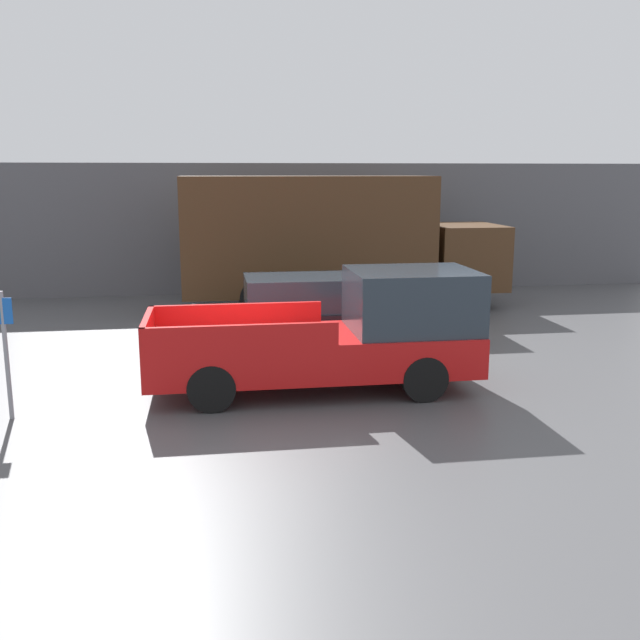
{
  "coord_description": "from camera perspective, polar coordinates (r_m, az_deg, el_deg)",
  "views": [
    {
      "loc": [
        -0.61,
        -12.04,
        3.75
      ],
      "look_at": [
        1.35,
        0.81,
        1.04
      ],
      "focal_mm": 40.0,
      "sensor_mm": 36.0,
      "label": 1
    }
  ],
  "objects": [
    {
      "name": "pickup_truck",
      "position": [
        12.37,
        1.86,
        -1.21
      ],
      "size": [
        5.65,
        1.97,
        2.09
      ],
      "color": "red",
      "rests_on": "ground"
    },
    {
      "name": "car",
      "position": [
        15.32,
        -1.62,
        0.64
      ],
      "size": [
        4.54,
        1.88,
        1.57
      ],
      "color": "black",
      "rests_on": "ground"
    },
    {
      "name": "delivery_truck",
      "position": [
        19.75,
        0.74,
        6.54
      ],
      "size": [
        8.88,
        2.53,
        3.65
      ],
      "color": "#472D19",
      "rests_on": "ground"
    },
    {
      "name": "newspaper_box",
      "position": [
        23.21,
        7.63,
        3.64
      ],
      "size": [
        0.45,
        0.4,
        1.04
      ],
      "color": "#194CB2",
      "rests_on": "ground"
    },
    {
      "name": "building_wall",
      "position": [
        22.45,
        -7.17,
        7.22
      ],
      "size": [
        28.0,
        0.15,
        4.02
      ],
      "color": "#56565B",
      "rests_on": "ground"
    },
    {
      "name": "ground_plane",
      "position": [
        12.62,
        -5.56,
        -5.58
      ],
      "size": [
        60.0,
        60.0,
        0.0
      ],
      "primitive_type": "plane",
      "color": "#4C4C4F"
    },
    {
      "name": "parking_sign",
      "position": [
        11.83,
        -23.86,
        -2.01
      ],
      "size": [
        0.3,
        0.07,
        2.0
      ],
      "color": "gray",
      "rests_on": "ground"
    }
  ]
}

